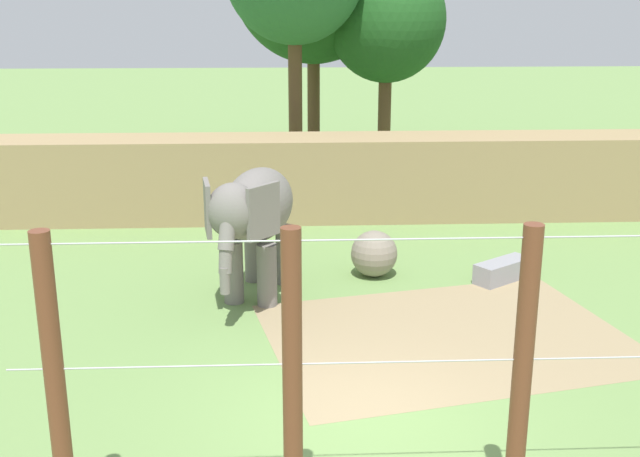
% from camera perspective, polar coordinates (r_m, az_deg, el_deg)
% --- Properties ---
extents(ground_plane, '(120.00, 120.00, 0.00)m').
position_cam_1_polar(ground_plane, '(11.69, 3.40, -13.76)').
color(ground_plane, '#6B8E4C').
extents(dirt_patch, '(7.19, 5.94, 0.01)m').
position_cam_1_polar(dirt_patch, '(14.44, 9.30, -7.77)').
color(dirt_patch, '#937F5B').
rests_on(dirt_patch, ground).
extents(embankment_wall, '(36.00, 1.80, 2.26)m').
position_cam_1_polar(embankment_wall, '(21.57, 0.46, 3.75)').
color(embankment_wall, '#997F56').
rests_on(embankment_wall, ground).
extents(elephant, '(1.96, 3.50, 2.67)m').
position_cam_1_polar(elephant, '(15.56, -4.80, 1.08)').
color(elephant, slate).
rests_on(elephant, ground).
extents(enrichment_ball, '(1.02, 1.02, 1.02)m').
position_cam_1_polar(enrichment_ball, '(17.12, 3.97, -1.85)').
color(enrichment_ball, gray).
rests_on(enrichment_ball, ground).
extents(cable_fence, '(8.29, 0.22, 3.61)m').
position_cam_1_polar(cable_fence, '(8.82, 5.80, -11.12)').
color(cable_fence, brown).
rests_on(cable_fence, ground).
extents(feed_trough, '(1.43, 1.21, 0.44)m').
position_cam_1_polar(feed_trough, '(17.36, 13.21, -3.01)').
color(feed_trough, gray).
rests_on(feed_trough, ground).
extents(tree_right_of_centre, '(3.91, 3.91, 7.25)m').
position_cam_1_polar(tree_right_of_centre, '(26.70, 4.89, 14.87)').
color(tree_right_of_centre, brown).
rests_on(tree_right_of_centre, ground).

